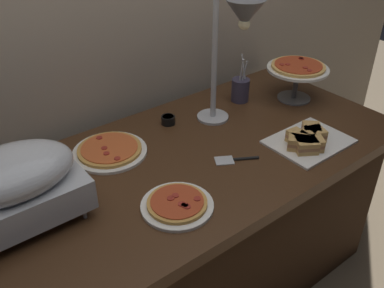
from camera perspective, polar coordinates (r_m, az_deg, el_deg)
back_wall at (r=1.84m, az=-11.69°, el=16.41°), size 4.40×0.04×2.40m
buffet_table at (r=1.88m, az=-1.53°, el=-11.63°), size 1.90×0.84×0.76m
chafing_dish at (r=1.39m, az=-22.49°, el=-4.99°), size 0.39×0.26×0.26m
heat_lamp at (r=1.66m, az=6.13°, el=15.08°), size 0.15×0.30×0.56m
pizza_plate_front at (r=1.42m, az=-1.98°, el=-8.02°), size 0.24×0.24×0.03m
pizza_plate_center at (r=1.70m, az=-10.89°, el=-0.85°), size 0.29×0.29×0.03m
pizza_plate_raised_stand at (r=2.09m, az=13.86°, el=9.41°), size 0.29×0.29×0.18m
sandwich_platter at (r=1.77m, az=15.15°, el=0.57°), size 0.32×0.24×0.06m
sauce_cup_near at (r=1.87m, az=-3.19°, el=3.25°), size 0.06×0.06×0.04m
utensil_holder at (r=2.06m, az=6.44°, el=7.23°), size 0.08×0.08×0.23m
serving_spatula at (r=1.64m, az=5.70°, el=-2.08°), size 0.16×0.12×0.01m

